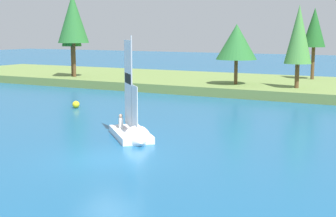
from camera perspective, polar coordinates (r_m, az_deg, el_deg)
name	(u,v)px	position (r m, az deg, el deg)	size (l,w,h in m)	color
ground_plane	(109,159)	(21.47, -6.89, -5.82)	(200.00, 200.00, 0.00)	#195684
shore_bank	(283,86)	(46.94, 13.22, 2.52)	(80.00, 14.97, 0.78)	olive
shoreline_tree_left	(71,25)	(52.61, -11.13, 9.47)	(2.04, 2.04, 7.57)	brown
shoreline_tree_midleft	(73,19)	(51.64, -10.94, 10.18)	(3.14, 3.14, 8.43)	brown
shoreline_tree_centre	(237,42)	(43.83, 7.93, 7.63)	(3.58, 3.58, 5.28)	brown
shoreline_tree_midright	(314,28)	(50.11, 16.58, 8.91)	(2.20, 2.20, 6.90)	brown
shoreline_tree_right	(299,35)	(41.98, 14.88, 8.25)	(2.23, 2.23, 6.80)	brown
sailboat	(134,133)	(24.80, -3.95, -2.88)	(4.07, 4.09, 5.77)	white
channel_buoy	(76,105)	(35.84, -10.60, 0.46)	(0.51, 0.51, 0.51)	yellow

